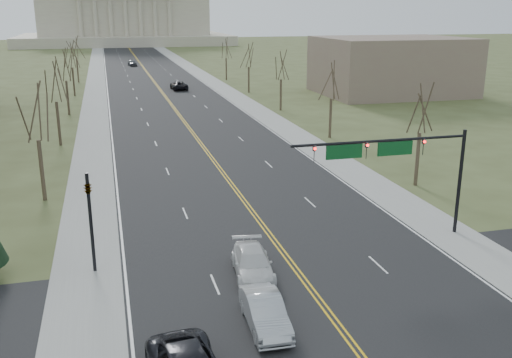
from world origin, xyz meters
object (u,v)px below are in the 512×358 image
car_sb_inner_lead (265,312)px  car_far_nb (179,85)px  car_far_sb (132,63)px  car_sb_inner_second (253,264)px  signal_mast (394,156)px  signal_left (90,211)px

car_sb_inner_lead → car_far_nb: bearing=87.1°
car_sb_inner_lead → car_far_sb: (0.90, 137.03, 0.04)m
car_sb_inner_second → car_far_sb: size_ratio=1.06×
signal_mast → car_far_nb: signal_mast is taller
car_sb_inner_lead → car_sb_inner_second: (0.81, 5.50, -0.04)m
car_sb_inner_lead → car_sb_inner_second: car_sb_inner_lead is taller
signal_mast → car_far_sb: 129.01m
car_sb_inner_second → signal_mast: bearing=22.8°
car_sb_inner_lead → car_sb_inner_second: bearing=83.3°
car_far_nb → car_sb_inner_lead: bearing=82.0°
signal_mast → signal_left: bearing=180.0°
car_far_nb → signal_left: bearing=75.7°
signal_mast → car_far_nb: bearing=92.9°
car_far_nb → car_far_sb: bearing=-86.5°
car_sb_inner_lead → car_far_sb: 137.03m
signal_left → car_far_nb: size_ratio=1.01×
signal_mast → car_sb_inner_second: (-10.13, -3.00, -4.99)m
car_sb_inner_lead → car_far_sb: car_far_sb is taller
signal_left → car_far_nb: 79.12m
signal_mast → signal_left: 19.06m
signal_left → car_sb_inner_second: (8.81, -3.00, -2.94)m
signal_left → car_far_nb: (14.99, 77.63, -2.88)m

